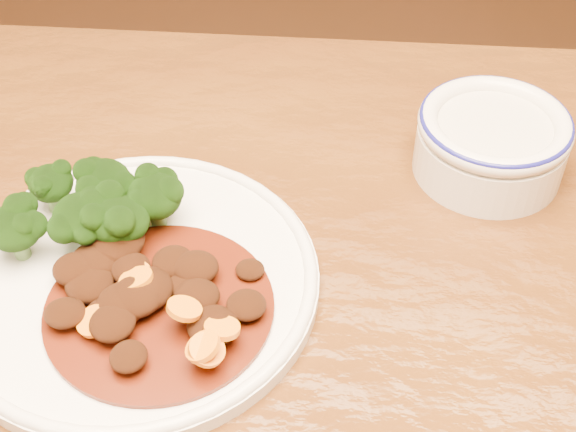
# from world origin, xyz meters

# --- Properties ---
(dining_table) EXTENTS (1.53, 0.96, 0.75)m
(dining_table) POSITION_xyz_m (0.00, 0.00, 0.67)
(dining_table) COLOR #5B3310
(dining_table) RESTS_ON ground
(dinner_plate) EXTENTS (0.29, 0.29, 0.02)m
(dinner_plate) POSITION_xyz_m (-0.13, 0.06, 0.76)
(dinner_plate) COLOR white
(dinner_plate) RESTS_ON dining_table
(broccoli_florets) EXTENTS (0.15, 0.10, 0.05)m
(broccoli_florets) POSITION_xyz_m (-0.17, 0.10, 0.79)
(broccoli_florets) COLOR #598343
(broccoli_florets) RESTS_ON dinner_plate
(mince_stew) EXTENTS (0.18, 0.17, 0.04)m
(mince_stew) POSITION_xyz_m (-0.12, 0.04, 0.78)
(mince_stew) COLOR #4F1608
(mince_stew) RESTS_ON dinner_plate
(dip_bowl) EXTENTS (0.14, 0.14, 0.06)m
(dip_bowl) POSITION_xyz_m (0.16, 0.24, 0.78)
(dip_bowl) COLOR white
(dip_bowl) RESTS_ON dining_table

